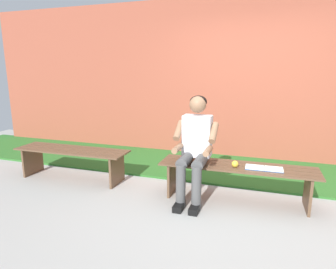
{
  "coord_description": "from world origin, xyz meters",
  "views": [
    {
      "loc": [
        -0.24,
        3.32,
        1.53
      ],
      "look_at": [
        0.8,
        0.15,
        0.79
      ],
      "focal_mm": 30.8,
      "sensor_mm": 36.0,
      "label": 1
    }
  ],
  "objects_px": {
    "bench_near": "(236,174)",
    "bench_far": "(72,156)",
    "person_seated": "(195,144)",
    "book_open": "(264,168)",
    "apple": "(235,164)"
  },
  "relations": [
    {
      "from": "person_seated",
      "to": "apple",
      "type": "xyz_separation_m",
      "value": [
        -0.47,
        -0.03,
        -0.2
      ]
    },
    {
      "from": "bench_far",
      "to": "bench_near",
      "type": "bearing_deg",
      "value": 180.0
    },
    {
      "from": "bench_near",
      "to": "bench_far",
      "type": "bearing_deg",
      "value": 0.0
    },
    {
      "from": "bench_near",
      "to": "bench_far",
      "type": "xyz_separation_m",
      "value": [
        2.3,
        0.0,
        -0.01
      ]
    },
    {
      "from": "person_seated",
      "to": "book_open",
      "type": "relative_size",
      "value": 3.0
    },
    {
      "from": "person_seated",
      "to": "book_open",
      "type": "xyz_separation_m",
      "value": [
        -0.79,
        -0.06,
        -0.23
      ]
    },
    {
      "from": "bench_near",
      "to": "bench_far",
      "type": "height_order",
      "value": "same"
    },
    {
      "from": "apple",
      "to": "book_open",
      "type": "distance_m",
      "value": 0.32
    },
    {
      "from": "bench_near",
      "to": "person_seated",
      "type": "distance_m",
      "value": 0.6
    },
    {
      "from": "bench_far",
      "to": "book_open",
      "type": "distance_m",
      "value": 2.6
    },
    {
      "from": "bench_far",
      "to": "person_seated",
      "type": "relative_size",
      "value": 1.33
    },
    {
      "from": "apple",
      "to": "bench_far",
      "type": "bearing_deg",
      "value": -1.76
    },
    {
      "from": "person_seated",
      "to": "bench_far",
      "type": "bearing_deg",
      "value": -3.15
    },
    {
      "from": "bench_far",
      "to": "apple",
      "type": "relative_size",
      "value": 21.06
    },
    {
      "from": "apple",
      "to": "book_open",
      "type": "xyz_separation_m",
      "value": [
        -0.32,
        -0.03,
        -0.03
      ]
    }
  ]
}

